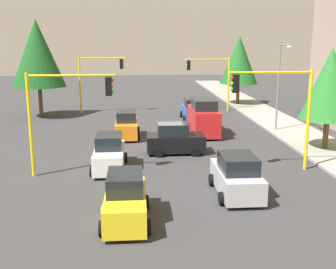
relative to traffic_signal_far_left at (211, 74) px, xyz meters
The scene contains 18 objects.
ground_plane 15.58m from the traffic_signal_far_left, 21.99° to the right, with size 120.00×120.00×0.00m, color #353538.
sidewalk_kerb 10.89m from the traffic_signal_far_left, 28.30° to the left, with size 80.00×4.00×0.15m, color gray.
lane_arrow_near 27.21m from the traffic_signal_far_left, 18.74° to the right, with size 2.40×1.10×1.10m.
traffic_signal_far_left is the anchor object (origin of this frame).
traffic_signal_near_right 22.98m from the traffic_signal_far_left, 29.52° to the right, with size 0.36×4.59×5.51m.
traffic_signal_far_right 11.34m from the traffic_signal_far_left, 90.00° to the right, with size 0.36×4.59×5.56m.
traffic_signal_near_left 20.00m from the traffic_signal_far_left, ahead, with size 0.36×4.59×5.61m.
street_lamp_curbside 10.99m from the traffic_signal_far_left, 18.84° to the left, with size 2.15×0.28×7.00m.
tree_roadside_near 16.73m from the traffic_signal_far_left, 16.85° to the left, with size 3.68×3.68×6.71m.
tree_roadside_far 5.67m from the traffic_signal_far_left, 136.13° to the left, with size 4.16×4.16×7.60m.
tree_opposite_side 16.91m from the traffic_signal_far_left, 83.15° to the right, with size 4.93×4.93×9.05m.
delivery_van_red 11.34m from the traffic_signal_far_left, 12.91° to the right, with size 4.80×2.22×2.77m.
car_silver 23.92m from the traffic_signal_far_left, ahead, with size 4.03×2.10×1.98m.
car_white 21.36m from the traffic_signal_far_left, 25.65° to the right, with size 4.07×1.93×1.98m.
car_orange 14.40m from the traffic_signal_far_left, 36.31° to the right, with size 3.64×1.93×1.98m.
car_black 17.06m from the traffic_signal_far_left, 17.84° to the right, with size 2.06×3.70×1.98m.
car_blue 6.02m from the traffic_signal_far_left, 27.32° to the right, with size 4.14×2.11×1.98m.
car_yellow 27.47m from the traffic_signal_far_left, 17.22° to the right, with size 3.97×1.93×1.98m.
Camera 1 is at (27.68, -1.92, 7.12)m, focal length 44.18 mm.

